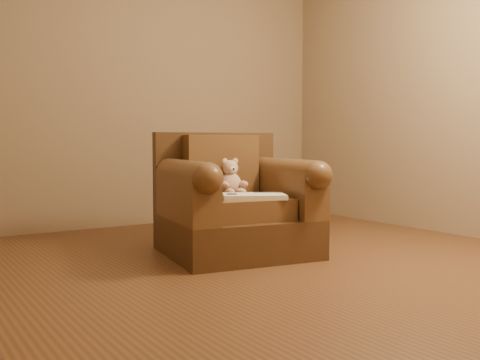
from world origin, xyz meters
TOP-DOWN VIEW (x-y plane):
  - floor at (0.00, 0.00)m, footprint 4.00×4.00m
  - room at (0.00, 0.00)m, footprint 4.02×4.02m
  - armchair at (-0.01, 0.37)m, footprint 1.11×1.07m
  - teddy_bear at (0.01, 0.45)m, footprint 0.19×0.23m
  - guidebook at (-0.03, 0.10)m, footprint 0.49×0.42m
  - side_table at (0.81, 0.62)m, footprint 0.36×0.36m

SIDE VIEW (x-z plane):
  - floor at x=0.00m, z-range 0.00..0.00m
  - side_table at x=0.81m, z-range 0.02..0.52m
  - armchair at x=-0.01m, z-range -0.10..0.77m
  - guidebook at x=-0.03m, z-range 0.42..0.45m
  - teddy_bear at x=0.01m, z-range 0.38..0.65m
  - room at x=0.00m, z-range 0.36..3.07m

